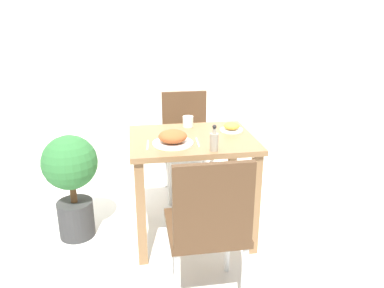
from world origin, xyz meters
TOP-DOWN VIEW (x-y plane):
  - ground_plane at (0.00, 0.00)m, footprint 16.00×16.00m
  - wall_back at (0.00, 1.28)m, footprint 8.00×0.05m
  - dining_table at (0.00, 0.00)m, footprint 0.85×0.69m
  - chair_near at (-0.03, -0.72)m, footprint 0.42×0.42m
  - chair_far at (0.06, 0.72)m, footprint 0.42×0.42m
  - food_plate at (-0.14, -0.12)m, footprint 0.27×0.27m
  - side_plate at (0.30, 0.10)m, footprint 0.16×0.16m
  - drink_cup at (0.01, 0.25)m, footprint 0.08×0.08m
  - sauce_bottle at (0.09, -0.28)m, footprint 0.05×0.05m
  - fork_utensil at (-0.31, -0.12)m, footprint 0.02×0.18m
  - spoon_utensil at (0.02, -0.12)m, footprint 0.02×0.18m
  - potted_plant_left at (-0.84, 0.11)m, footprint 0.38×0.38m

SIDE VIEW (x-z plane):
  - ground_plane at x=0.00m, z-range 0.00..0.00m
  - potted_plant_left at x=-0.84m, z-range 0.09..0.86m
  - chair_near at x=-0.03m, z-range 0.06..0.97m
  - chair_far at x=0.06m, z-range 0.06..0.97m
  - dining_table at x=0.00m, z-range 0.24..1.00m
  - fork_utensil at x=-0.31m, z-range 0.76..0.76m
  - spoon_utensil at x=0.02m, z-range 0.76..0.76m
  - side_plate at x=0.30m, z-range 0.76..0.82m
  - drink_cup at x=0.01m, z-range 0.76..0.84m
  - food_plate at x=-0.14m, z-range 0.75..0.85m
  - sauce_bottle at x=0.09m, z-range 0.74..0.91m
  - wall_back at x=0.00m, z-range 0.00..2.60m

